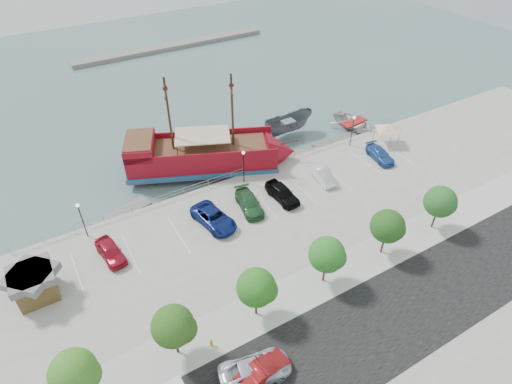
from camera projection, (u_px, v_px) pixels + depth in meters
ground at (273, 221)px, 46.39m from camera, size 160.00×160.00×0.00m
land_slab at (423, 380)px, 31.93m from camera, size 100.00×58.00×1.20m
street at (377, 325)px, 34.93m from camera, size 100.00×8.00×0.04m
sidewalk at (332, 276)px, 38.99m from camera, size 100.00×4.00×0.05m
seawall_railing at (239, 173)px, 50.72m from camera, size 50.00×0.06×1.00m
far_shore at (172, 46)px, 87.30m from camera, size 40.00×3.00×0.80m
pirate_ship at (215, 156)px, 52.38m from camera, size 21.06×13.23×13.16m
patrol_boat at (288, 126)px, 59.60m from camera, size 7.66×3.01×2.94m
speedboat at (353, 124)px, 61.47m from camera, size 5.53×7.22×1.39m
dock_west at (122, 214)px, 47.01m from camera, size 6.86×3.59×0.38m
dock_mid at (296, 155)px, 56.18m from camera, size 7.42×4.39×0.41m
dock_east at (336, 141)px, 58.78m from camera, size 6.84×1.96×0.39m
shed at (34, 283)px, 36.39m from camera, size 3.55×3.55×2.92m
canopy_tent at (389, 124)px, 55.19m from camera, size 4.86×4.86×3.27m
street_van at (255, 369)px, 31.16m from camera, size 5.76×3.47×1.50m
street_sedan at (262, 372)px, 31.02m from camera, size 4.74×2.27×1.50m
fire_hydrant at (211, 343)px, 33.27m from camera, size 0.25×0.25×0.71m
lamp_post_left at (81, 215)px, 41.23m from camera, size 0.36×0.36×4.28m
lamp_post_mid at (244, 161)px, 48.34m from camera, size 0.36×0.36×4.28m
lamp_post_right at (353, 126)px, 54.66m from camera, size 0.36×0.36×4.28m
tree_a at (76, 373)px, 28.27m from camera, size 3.30×3.20×5.00m
tree_b at (175, 327)px, 31.03m from camera, size 3.30×3.20×5.00m
tree_c at (258, 288)px, 33.80m from camera, size 3.30×3.20×5.00m
tree_d at (329, 255)px, 36.56m from camera, size 3.30×3.20×5.00m
tree_e at (389, 227)px, 39.33m from camera, size 3.30×3.20×5.00m
tree_f at (442, 202)px, 42.10m from camera, size 3.30×3.20×5.00m
parked_car_a at (110, 252)px, 40.39m from camera, size 2.38×4.60×1.50m
parked_car_c at (214, 218)px, 44.06m from camera, size 3.62×6.03×1.57m
parked_car_d at (249, 203)px, 46.03m from camera, size 2.81×5.30×1.46m
parked_car_e at (282, 193)px, 47.24m from camera, size 2.20×4.94×1.65m
parked_car_f at (323, 175)px, 50.10m from camera, size 2.11×4.58×1.45m
parked_car_h at (380, 154)px, 53.56m from camera, size 2.56×4.87×1.35m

